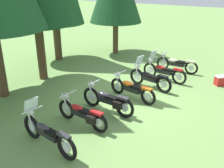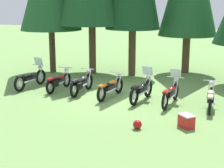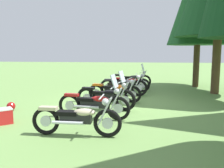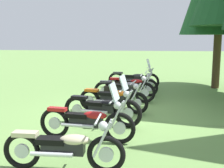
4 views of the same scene
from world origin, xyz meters
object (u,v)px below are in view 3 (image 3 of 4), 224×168
motorcycle_3 (114,91)px  motorcycle_5 (94,104)px  motorcycle_4 (106,96)px  motorcycle_1 (128,83)px  motorcycle_2 (122,86)px  motorcycle_6 (77,118)px  dropped_helmet (11,106)px  motorcycle_0 (131,79)px  picnic_cooler (2,116)px

motorcycle_3 → motorcycle_5: (2.63, -0.29, 0.02)m
motorcycle_4 → motorcycle_1: bearing=93.5°
motorcycle_1 → motorcycle_2: bearing=-93.9°
motorcycle_6 → dropped_helmet: size_ratio=7.44×
motorcycle_2 → motorcycle_4: size_ratio=1.03×
motorcycle_0 → motorcycle_5: bearing=-88.9°
motorcycle_0 → picnic_cooler: bearing=-105.4°
motorcycle_2 → motorcycle_5: size_ratio=0.99×
motorcycle_0 → motorcycle_5: motorcycle_0 is taller
motorcycle_5 → motorcycle_6: size_ratio=1.03×
motorcycle_2 → picnic_cooler: (4.94, -2.95, -0.25)m
motorcycle_1 → motorcycle_2: 1.25m
motorcycle_4 → picnic_cooler: bearing=-130.7°
motorcycle_3 → motorcycle_0: bearing=94.0°
motorcycle_0 → dropped_helmet: 7.28m
motorcycle_0 → motorcycle_4: (5.56, -0.60, 0.00)m
motorcycle_3 → motorcycle_6: 4.18m
motorcycle_2 → picnic_cooler: size_ratio=3.69×
motorcycle_0 → motorcycle_6: (8.33, -0.86, -0.02)m
motorcycle_2 → motorcycle_6: 5.64m
motorcycle_5 → motorcycle_0: bearing=90.7°
motorcycle_0 → motorcycle_3: motorcycle_0 is taller
motorcycle_5 → motorcycle_6: (1.54, -0.10, -0.03)m
dropped_helmet → picnic_cooler: bearing=22.9°
motorcycle_1 → picnic_cooler: bearing=-112.4°
motorcycle_6 → dropped_helmet: bearing=143.3°
motorcycle_1 → motorcycle_2: size_ratio=0.96×
motorcycle_3 → motorcycle_5: bearing=-85.9°
motorcycle_1 → motorcycle_0: bearing=91.3°
motorcycle_2 → motorcycle_4: (2.83, -0.33, 0.00)m
motorcycle_5 → motorcycle_2: bearing=90.2°
motorcycle_3 → picnic_cooler: 4.46m
motorcycle_0 → motorcycle_5: size_ratio=1.03×
motorcycle_1 → motorcycle_6: (6.84, -0.78, 0.01)m
picnic_cooler → motorcycle_6: bearing=74.2°
motorcycle_1 → motorcycle_5: size_ratio=0.95×
motorcycle_1 → picnic_cooler: (6.18, -3.14, -0.22)m
motorcycle_4 → motorcycle_5: size_ratio=0.96×
motorcycle_1 → dropped_helmet: (4.68, -3.77, -0.29)m
motorcycle_5 → dropped_helmet: motorcycle_5 is taller
motorcycle_2 → motorcycle_3: (1.44, -0.20, -0.02)m
motorcycle_4 → motorcycle_2: bearing=94.0°
motorcycle_1 → dropped_helmet: 6.02m
motorcycle_3 → motorcycle_4: size_ratio=1.03×
motorcycle_3 → dropped_helmet: 3.95m
motorcycle_5 → picnic_cooler: motorcycle_5 is taller
motorcycle_6 → picnic_cooler: (-0.67, -2.36, -0.22)m
motorcycle_4 → motorcycle_5: bearing=-86.9°
motorcycle_1 → motorcycle_5: motorcycle_5 is taller
motorcycle_3 → motorcycle_4: motorcycle_4 is taller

